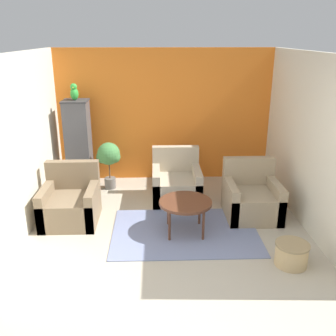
% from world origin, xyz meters
% --- Properties ---
extents(ground_plane, '(20.00, 20.00, 0.00)m').
position_xyz_m(ground_plane, '(0.00, 0.00, 0.00)').
color(ground_plane, '#B2A893').
rests_on(ground_plane, ground).
extents(wall_back_accent, '(4.03, 0.06, 2.42)m').
position_xyz_m(wall_back_accent, '(0.00, 3.71, 1.21)').
color(wall_back_accent, orange).
rests_on(wall_back_accent, ground_plane).
extents(wall_left, '(0.06, 3.68, 2.42)m').
position_xyz_m(wall_left, '(-1.98, 1.84, 1.21)').
color(wall_left, beige).
rests_on(wall_left, ground_plane).
extents(wall_right, '(0.06, 3.68, 2.42)m').
position_xyz_m(wall_right, '(1.98, 1.84, 1.21)').
color(wall_right, beige).
rests_on(wall_right, ground_plane).
extents(area_rug, '(2.04, 1.41, 0.01)m').
position_xyz_m(area_rug, '(0.23, 1.51, 0.01)').
color(area_rug, slate).
rests_on(area_rug, ground_plane).
extents(coffee_table, '(0.73, 0.73, 0.48)m').
position_xyz_m(coffee_table, '(0.23, 1.51, 0.44)').
color(coffee_table, '#512D1E').
rests_on(coffee_table, ground_plane).
extents(armchair_left, '(0.79, 0.81, 0.84)m').
position_xyz_m(armchair_left, '(-1.44, 1.93, 0.27)').
color(armchair_left, '#7A664C').
rests_on(armchair_left, ground_plane).
extents(armchair_right, '(0.79, 0.81, 0.84)m').
position_xyz_m(armchair_right, '(1.28, 2.01, 0.27)').
color(armchair_right, '#9E896B').
rests_on(armchair_right, ground_plane).
extents(armchair_middle, '(0.79, 0.81, 0.84)m').
position_xyz_m(armchair_middle, '(0.17, 2.65, 0.27)').
color(armchair_middle, tan).
rests_on(armchair_middle, ground_plane).
extents(birdcage, '(0.54, 0.54, 1.58)m').
position_xyz_m(birdcage, '(-1.54, 3.29, 0.76)').
color(birdcage, '#353539').
rests_on(birdcage, ground_plane).
extents(parrot, '(0.13, 0.24, 0.29)m').
position_xyz_m(parrot, '(-1.54, 3.29, 1.71)').
color(parrot, green).
rests_on(parrot, birdcage).
extents(potted_plant, '(0.44, 0.40, 0.85)m').
position_xyz_m(potted_plant, '(-1.00, 3.18, 0.59)').
color(potted_plant, '#66605B').
rests_on(potted_plant, ground_plane).
extents(wicker_basket, '(0.40, 0.40, 0.29)m').
position_xyz_m(wicker_basket, '(1.44, 0.68, 0.15)').
color(wicker_basket, tan).
rests_on(wicker_basket, ground_plane).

